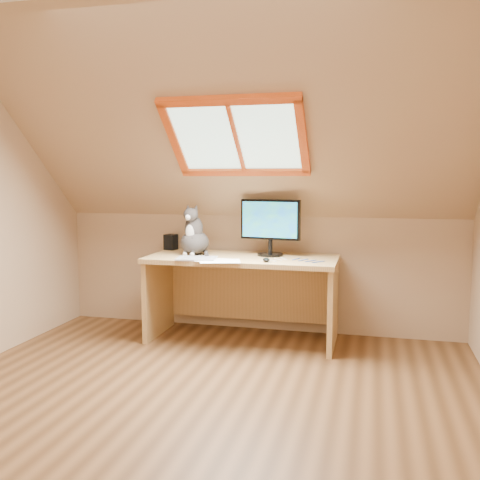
% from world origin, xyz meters
% --- Properties ---
extents(ground, '(3.50, 3.50, 0.00)m').
position_xyz_m(ground, '(0.00, 0.00, 0.00)').
color(ground, brown).
rests_on(ground, ground).
extents(room_shell, '(3.52, 3.52, 2.41)m').
position_xyz_m(room_shell, '(0.00, -0.09, 1.43)').
color(room_shell, tan).
rests_on(room_shell, ground).
extents(desk, '(1.53, 0.67, 0.70)m').
position_xyz_m(desk, '(-0.04, 1.45, 0.48)').
color(desk, tan).
rests_on(desk, ground).
extents(monitor, '(0.50, 0.21, 0.46)m').
position_xyz_m(monitor, '(0.17, 1.48, 0.96)').
color(monitor, black).
rests_on(monitor, desk).
extents(cat, '(0.27, 0.31, 0.43)m').
position_xyz_m(cat, '(-0.46, 1.40, 0.85)').
color(cat, '#3E3837').
rests_on(cat, desk).
extents(desk_speaker, '(0.11, 0.11, 0.14)m').
position_xyz_m(desk_speaker, '(-0.75, 1.63, 0.76)').
color(desk_speaker, black).
rests_on(desk_speaker, desk).
extents(graphics_tablet, '(0.33, 0.26, 0.01)m').
position_xyz_m(graphics_tablet, '(-0.35, 1.16, 0.70)').
color(graphics_tablet, '#B2B2B7').
rests_on(graphics_tablet, desk).
extents(mouse, '(0.08, 0.10, 0.03)m').
position_xyz_m(mouse, '(0.20, 1.16, 0.71)').
color(mouse, black).
rests_on(mouse, desk).
extents(papers, '(0.35, 0.30, 0.01)m').
position_xyz_m(papers, '(-0.08, 1.12, 0.70)').
color(papers, white).
rests_on(papers, desk).
extents(cables, '(0.51, 0.26, 0.01)m').
position_xyz_m(cables, '(0.40, 1.26, 0.70)').
color(cables, silver).
rests_on(cables, desk).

